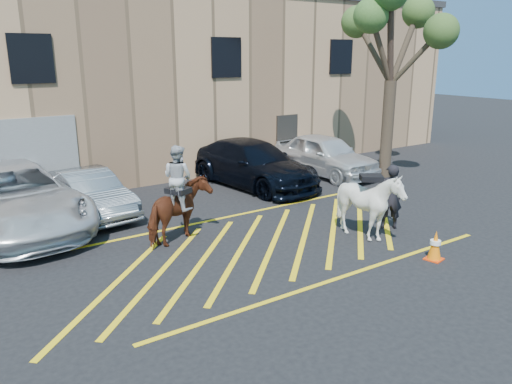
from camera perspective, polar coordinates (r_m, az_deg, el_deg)
ground at (r=13.27m, az=1.24°, el=-5.47°), size 90.00×90.00×0.00m
car_white_pickup at (r=15.33m, az=-26.09°, el=-0.63°), size 3.54×6.74×1.81m
car_silver_sedan at (r=15.88m, az=-18.59°, el=-0.14°), size 1.96×4.30×1.37m
car_blue_suv at (r=18.45m, az=-0.37°, el=3.27°), size 3.00×5.93×1.65m
car_white_suv at (r=20.31m, az=7.88°, el=4.24°), size 2.09×4.86×1.63m
handler at (r=14.36m, az=15.09°, el=-0.51°), size 0.80×0.75×1.83m
warehouse at (r=23.24m, az=-16.52°, el=12.23°), size 32.42×10.20×7.30m
hatching_zone at (r=13.05m, az=2.01°, el=-5.83°), size 12.60×5.12×0.01m
mounted_bay at (r=13.00m, az=-8.81°, el=-1.31°), size 2.12×1.65×2.55m
saddled_white at (r=13.37m, az=12.85°, el=-1.43°), size 2.23×2.27×1.88m
traffic_cone at (r=12.65m, az=19.80°, el=-5.75°), size 0.45×0.45×0.73m
tree at (r=19.27m, az=15.54°, el=17.82°), size 3.99×4.37×7.31m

